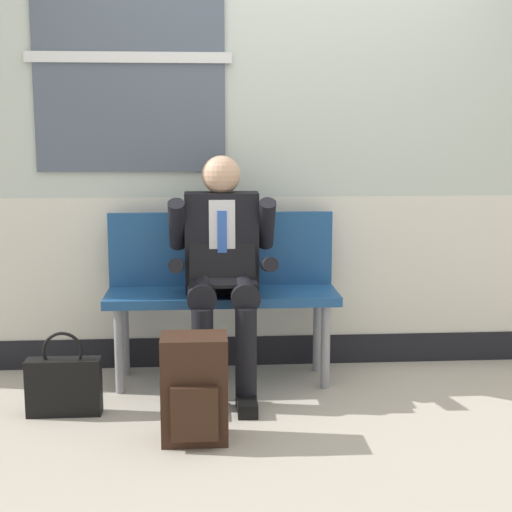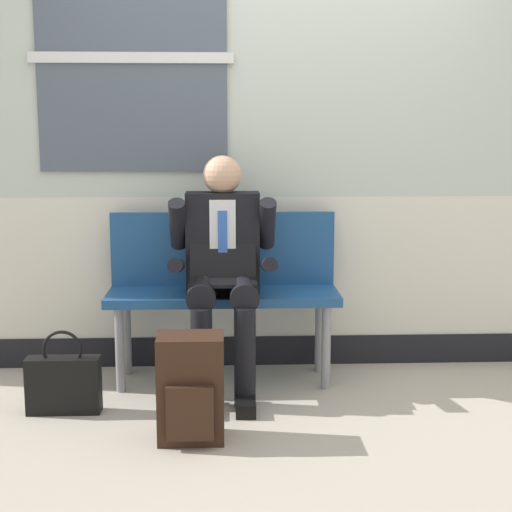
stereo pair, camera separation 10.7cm
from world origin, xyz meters
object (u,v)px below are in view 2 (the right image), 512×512
object	(u,v)px
bench_with_person	(223,280)
backpack	(191,389)
handbag	(64,383)
person_seated	(223,266)

from	to	relation	value
bench_with_person	backpack	world-z (taller)	bench_with_person
handbag	bench_with_person	bearing A→B (deg)	33.12
bench_with_person	handbag	size ratio (longest dim) A/B	3.00
person_seated	backpack	bearing A→B (deg)	-102.15
backpack	handbag	xyz separation A→B (m)	(-0.65, 0.36, -0.09)
bench_with_person	handbag	xyz separation A→B (m)	(-0.80, -0.52, -0.41)
bench_with_person	handbag	distance (m)	1.04
bench_with_person	handbag	world-z (taller)	bench_with_person
bench_with_person	person_seated	xyz separation A→B (m)	(-0.00, -0.20, 0.12)
backpack	handbag	size ratio (longest dim) A/B	1.16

